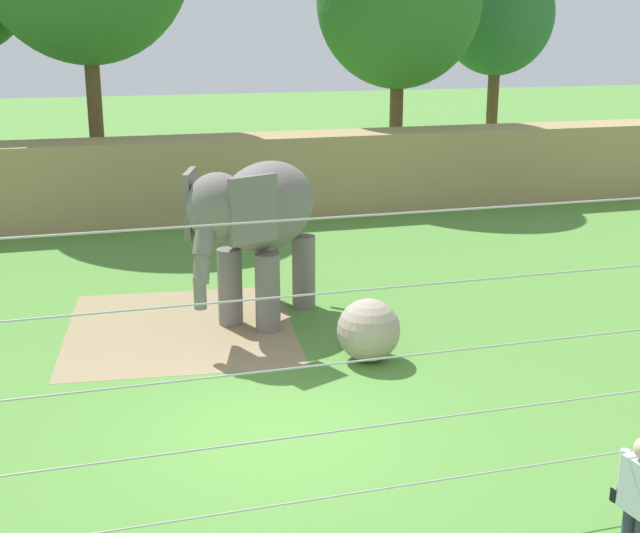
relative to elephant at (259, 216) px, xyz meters
The scene contains 9 objects.
ground_plane 5.04m from the elephant, 99.34° to the right, with size 120.00×120.00×0.00m, color #518938.
dirt_patch 2.53m from the elephant, behind, with size 4.14×4.54×0.01m, color #937F5B.
embankment_wall 8.95m from the elephant, 94.83° to the left, with size 36.00×1.80×2.38m, color tan.
elephant is the anchor object (origin of this frame).
enrichment_ball 3.17m from the elephant, 61.96° to the right, with size 1.06×1.06×1.06m, color tan.
cable_fence 7.53m from the elephant, 95.71° to the right, with size 11.99×0.23×3.82m.
zookeeper 9.13m from the elephant, 78.34° to the right, with size 0.27×0.58×1.67m.
tree_behind_wall 14.11m from the elephant, 58.22° to the left, with size 5.29×5.29×8.96m.
tree_right_of_centre 19.96m from the elephant, 50.42° to the left, with size 4.25×4.25×8.03m.
Camera 1 is at (-2.37, -10.39, 5.41)m, focal length 47.40 mm.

